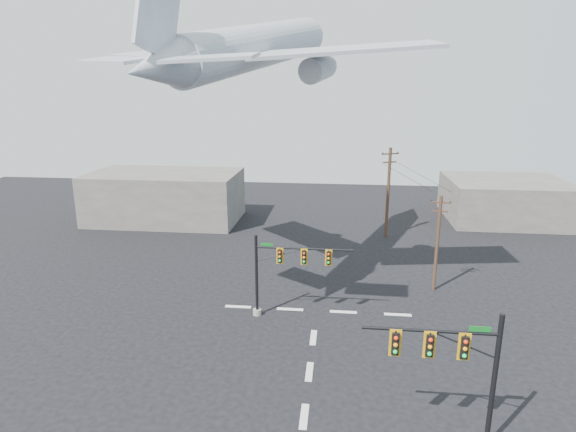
# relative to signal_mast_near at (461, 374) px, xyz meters

# --- Properties ---
(ground) EXTENTS (120.00, 120.00, 0.00)m
(ground) POSITION_rel_signal_mast_near_xyz_m (-7.13, 1.26, -3.86)
(ground) COLOR black
(ground) RESTS_ON ground
(lane_markings) EXTENTS (14.00, 21.20, 0.01)m
(lane_markings) POSITION_rel_signal_mast_near_xyz_m (-7.13, 6.59, -3.85)
(lane_markings) COLOR beige
(lane_markings) RESTS_ON ground
(signal_mast_near) EXTENTS (6.31, 0.75, 6.85)m
(signal_mast_near) POSITION_rel_signal_mast_near_xyz_m (0.00, 0.00, 0.00)
(signal_mast_near) COLOR gray
(signal_mast_near) RESTS_ON ground
(signal_mast_far) EXTENTS (7.18, 0.68, 6.16)m
(signal_mast_far) POSITION_rel_signal_mast_near_xyz_m (-9.67, 12.07, -0.32)
(signal_mast_far) COLOR gray
(signal_mast_far) RESTS_ON ground
(utility_pole_a) EXTENTS (1.59, 0.37, 7.97)m
(utility_pole_a) POSITION_rel_signal_mast_near_xyz_m (2.28, 18.12, 0.31)
(utility_pole_a) COLOR #422B1C
(utility_pole_a) RESTS_ON ground
(utility_pole_b) EXTENTS (1.90, 0.93, 9.95)m
(utility_pole_b) POSITION_rel_signal_mast_near_xyz_m (-0.43, 32.24, 1.35)
(utility_pole_b) COLOR #422B1C
(utility_pole_b) RESTS_ON ground
(power_lines) EXTENTS (4.34, 14.13, 0.03)m
(power_lines) POSITION_rel_signal_mast_near_xyz_m (0.93, 25.18, 4.45)
(power_lines) COLOR black
(airliner) EXTENTS (26.26, 28.35, 7.63)m
(airliner) POSITION_rel_signal_mast_near_xyz_m (-12.07, 17.54, 15.17)
(airliner) COLOR #ACB2B9
(building_left) EXTENTS (18.00, 10.00, 6.00)m
(building_left) POSITION_rel_signal_mast_near_xyz_m (-27.13, 36.26, -0.86)
(building_left) COLOR slate
(building_left) RESTS_ON ground
(building_right) EXTENTS (14.00, 12.00, 5.00)m
(building_right) POSITION_rel_signal_mast_near_xyz_m (14.87, 41.26, -1.36)
(building_right) COLOR slate
(building_right) RESTS_ON ground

